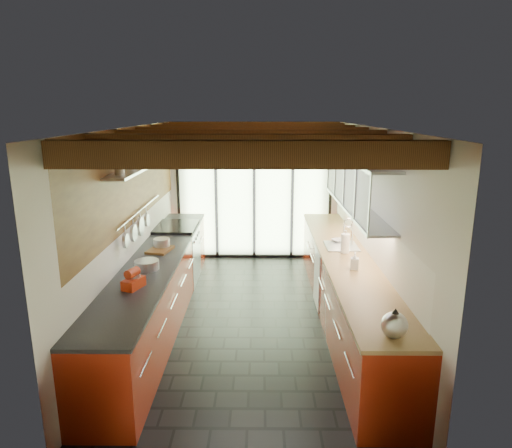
{
  "coord_description": "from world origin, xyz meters",
  "views": [
    {
      "loc": [
        0.11,
        -5.84,
        2.82
      ],
      "look_at": [
        0.06,
        0.4,
        1.25
      ],
      "focal_mm": 32.0,
      "sensor_mm": 36.0,
      "label": 1
    }
  ],
  "objects_px": {
    "soap_bottle": "(355,261)",
    "stand_mixer": "(133,280)",
    "kettle": "(395,324)",
    "bowl": "(338,241)",
    "paper_towel": "(345,244)"
  },
  "relations": [
    {
      "from": "soap_bottle",
      "to": "stand_mixer",
      "type": "bearing_deg",
      "value": -166.23
    },
    {
      "from": "stand_mixer",
      "to": "kettle",
      "type": "relative_size",
      "value": 0.92
    },
    {
      "from": "stand_mixer",
      "to": "paper_towel",
      "type": "height_order",
      "value": "paper_towel"
    },
    {
      "from": "paper_towel",
      "to": "kettle",
      "type": "bearing_deg",
      "value": -90.0
    },
    {
      "from": "kettle",
      "to": "paper_towel",
      "type": "bearing_deg",
      "value": 90.0
    },
    {
      "from": "kettle",
      "to": "soap_bottle",
      "type": "xyz_separation_m",
      "value": [
        0.0,
        1.7,
        -0.01
      ]
    },
    {
      "from": "stand_mixer",
      "to": "soap_bottle",
      "type": "bearing_deg",
      "value": 13.77
    },
    {
      "from": "kettle",
      "to": "bowl",
      "type": "distance_m",
      "value": 2.87
    },
    {
      "from": "kettle",
      "to": "bowl",
      "type": "relative_size",
      "value": 1.69
    },
    {
      "from": "paper_towel",
      "to": "bowl",
      "type": "bearing_deg",
      "value": 90.0
    },
    {
      "from": "stand_mixer",
      "to": "soap_bottle",
      "type": "height_order",
      "value": "stand_mixer"
    },
    {
      "from": "soap_bottle",
      "to": "bowl",
      "type": "relative_size",
      "value": 1.14
    },
    {
      "from": "kettle",
      "to": "soap_bottle",
      "type": "height_order",
      "value": "kettle"
    },
    {
      "from": "paper_towel",
      "to": "bowl",
      "type": "height_order",
      "value": "paper_towel"
    },
    {
      "from": "soap_bottle",
      "to": "bowl",
      "type": "xyz_separation_m",
      "value": [
        0.0,
        1.17,
        -0.08
      ]
    }
  ]
}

